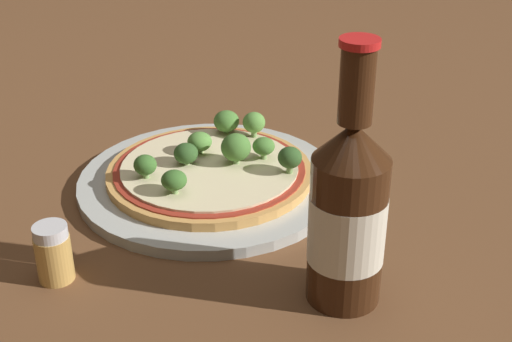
# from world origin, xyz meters

# --- Properties ---
(ground_plane) EXTENTS (3.00, 3.00, 0.00)m
(ground_plane) POSITION_xyz_m (0.00, 0.00, 0.00)
(ground_plane) COLOR brown
(plate) EXTENTS (0.29, 0.29, 0.01)m
(plate) POSITION_xyz_m (0.00, 0.01, 0.01)
(plate) COLOR #B2B7B2
(plate) RESTS_ON ground_plane
(pizza) EXTENTS (0.23, 0.23, 0.01)m
(pizza) POSITION_xyz_m (0.00, 0.01, 0.02)
(pizza) COLOR tan
(pizza) RESTS_ON plate
(broccoli_floret_0) EXTENTS (0.03, 0.03, 0.03)m
(broccoli_floret_0) POSITION_xyz_m (0.01, 0.10, 0.04)
(broccoli_floret_0) COLOR #7A9E5B
(broccoli_floret_0) RESTS_ON pizza
(broccoli_floret_1) EXTENTS (0.03, 0.03, 0.03)m
(broccoli_floret_1) POSITION_xyz_m (0.08, 0.04, 0.04)
(broccoli_floret_1) COLOR #7A9E5B
(broccoli_floret_1) RESTS_ON pizza
(broccoli_floret_2) EXTENTS (0.02, 0.02, 0.03)m
(broccoli_floret_2) POSITION_xyz_m (-0.05, -0.05, 0.04)
(broccoli_floret_2) COLOR #7A9E5B
(broccoli_floret_2) RESTS_ON pizza
(broccoli_floret_3) EXTENTS (0.03, 0.03, 0.02)m
(broccoli_floret_3) POSITION_xyz_m (-0.03, 0.03, 0.04)
(broccoli_floret_3) COLOR #7A9E5B
(broccoli_floret_3) RESTS_ON pizza
(broccoli_floret_4) EXTENTS (0.03, 0.03, 0.03)m
(broccoli_floret_4) POSITION_xyz_m (-0.03, 0.09, 0.04)
(broccoli_floret_4) COLOR #7A9E5B
(broccoli_floret_4) RESTS_ON pizza
(broccoli_floret_5) EXTENTS (0.03, 0.03, 0.03)m
(broccoli_floret_5) POSITION_xyz_m (0.00, -0.06, 0.04)
(broccoli_floret_5) COLOR #7A9E5B
(broccoli_floret_5) RESTS_ON pizza
(broccoli_floret_6) EXTENTS (0.03, 0.03, 0.03)m
(broccoli_floret_6) POSITION_xyz_m (0.04, 0.05, 0.04)
(broccoli_floret_6) COLOR #7A9E5B
(broccoli_floret_6) RESTS_ON pizza
(broccoli_floret_7) EXTENTS (0.03, 0.03, 0.02)m
(broccoli_floret_7) POSITION_xyz_m (-0.02, -0.00, 0.04)
(broccoli_floret_7) COLOR #7A9E5B
(broccoli_floret_7) RESTS_ON pizza
(broccoli_floret_8) EXTENTS (0.03, 0.03, 0.03)m
(broccoli_floret_8) POSITION_xyz_m (0.02, 0.03, 0.05)
(broccoli_floret_8) COLOR #7A9E5B
(broccoli_floret_8) RESTS_ON pizza
(beer_bottle) EXTENTS (0.06, 0.06, 0.23)m
(beer_bottle) POSITION_xyz_m (0.20, -0.10, 0.09)
(beer_bottle) COLOR #381E0F
(beer_bottle) RESTS_ON ground_plane
(pepper_shaker) EXTENTS (0.03, 0.03, 0.06)m
(pepper_shaker) POSITION_xyz_m (-0.03, -0.20, 0.03)
(pepper_shaker) COLOR tan
(pepper_shaker) RESTS_ON ground_plane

